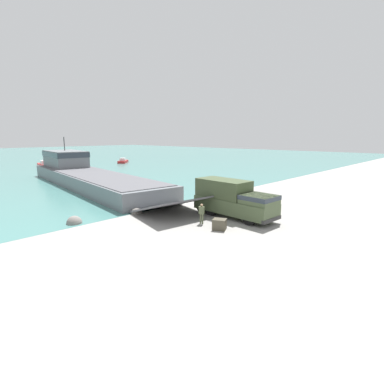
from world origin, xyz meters
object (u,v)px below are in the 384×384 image
moored_boat_a (123,161)px  moored_boat_b (45,165)px  landing_craft (84,173)px  cargo_crate (219,224)px  mooring_bollard (225,195)px  military_truck (233,199)px  soldier_on_ramp (202,212)px

moored_boat_a → moored_boat_b: size_ratio=0.60×
landing_craft → cargo_crate: bearing=-89.6°
landing_craft → moored_boat_b: 30.05m
moored_boat_b → mooring_bollard: (0.96, -52.03, -0.11)m
moored_boat_a → cargo_crate: bearing=-71.1°
military_truck → landing_craft: bearing=-177.0°
moored_boat_b → cargo_crate: moored_boat_b is taller
military_truck → moored_boat_b: (5.00, 57.53, -1.10)m
landing_craft → soldier_on_ramp: (-3.46, -27.41, -0.65)m
moored_boat_b → mooring_bollard: 52.04m
military_truck → moored_boat_a: bearing=158.6°
military_truck → cargo_crate: bearing=-65.7°
military_truck → cargo_crate: 4.31m
moored_boat_a → military_truck: bearing=-68.5°
soldier_on_ramp → moored_boat_a: bearing=-141.4°
moored_boat_a → mooring_bollard: size_ratio=6.08×
landing_craft → moored_boat_a: 35.94m
cargo_crate → military_truck: bearing=21.7°
moored_boat_a → cargo_crate: moored_boat_a is taller
military_truck → moored_boat_a: 59.48m
landing_craft → mooring_bollard: 23.31m
landing_craft → moored_boat_b: bearing=87.5°
landing_craft → soldier_on_ramp: landing_craft is taller
soldier_on_ramp → cargo_crate: (-0.19, -2.07, -0.57)m
military_truck → moored_boat_a: military_truck is taller
mooring_bollard → landing_craft: bearing=105.3°
moored_boat_b → soldier_on_ramp: bearing=-84.6°
moored_boat_b → military_truck: bearing=-81.0°
moored_boat_a → moored_boat_b: 19.46m
military_truck → moored_boat_a: size_ratio=1.61×
moored_boat_b → moored_boat_a: bearing=4.5°
moored_boat_a → landing_craft: bearing=-87.2°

